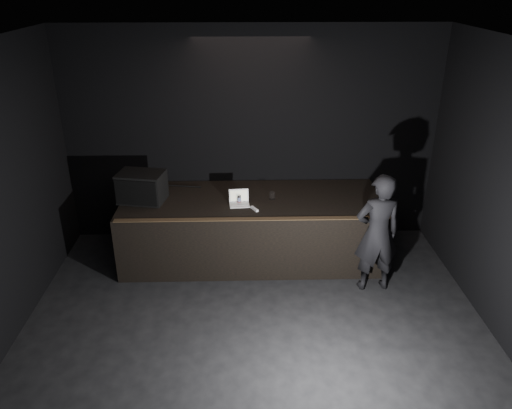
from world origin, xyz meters
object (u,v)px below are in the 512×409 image
object	(u,v)px
stage_monitor	(142,187)
beer_can	(239,199)
person	(377,233)
laptop	(239,201)
stage_riser	(252,228)

from	to	relation	value
stage_monitor	beer_can	bearing A→B (deg)	4.35
stage_monitor	person	xyz separation A→B (m)	(3.39, -0.93, -0.35)
laptop	person	world-z (taller)	person
stage_monitor	person	bearing A→B (deg)	-4.86
beer_can	person	world-z (taller)	person
stage_monitor	laptop	distance (m)	1.49
laptop	beer_can	world-z (taller)	laptop
person	stage_monitor	bearing A→B (deg)	-20.80
laptop	person	bearing A→B (deg)	-26.27
stage_monitor	laptop	world-z (taller)	stage_monitor
stage_riser	person	size ratio (longest dim) A/B	2.28
stage_monitor	beer_can	distance (m)	1.49
laptop	person	size ratio (longest dim) A/B	0.18
person	beer_can	bearing A→B (deg)	-27.39
stage_monitor	laptop	size ratio (longest dim) A/B	2.40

